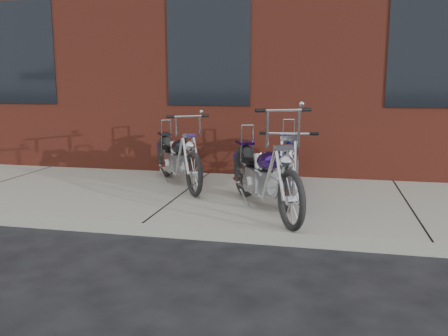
# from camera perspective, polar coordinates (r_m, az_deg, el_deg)

# --- Properties ---
(ground) EXTENTS (120.00, 120.00, 0.00)m
(ground) POSITION_cam_1_polar(r_m,az_deg,el_deg) (5.38, -9.71, -8.08)
(ground) COLOR #2E2E31
(ground) RESTS_ON ground
(sidewalk) EXTENTS (22.00, 3.00, 0.15)m
(sidewalk) POSITION_cam_1_polar(r_m,az_deg,el_deg) (6.72, -4.94, -3.60)
(sidewalk) COLOR #A59F92
(sidewalk) RESTS_ON ground
(chopper_purple) EXTENTS (1.14, 2.04, 1.26)m
(chopper_purple) POSITION_cam_1_polar(r_m,az_deg,el_deg) (5.73, 4.77, -1.10)
(chopper_purple) COLOR black
(chopper_purple) RESTS_ON sidewalk
(chopper_blue) EXTENTS (0.56, 2.28, 0.99)m
(chopper_blue) POSITION_cam_1_polar(r_m,az_deg,el_deg) (6.52, 7.71, 0.28)
(chopper_blue) COLOR black
(chopper_blue) RESTS_ON sidewalk
(chopper_third) EXTENTS (1.29, 1.84, 1.09)m
(chopper_third) POSITION_cam_1_polar(r_m,az_deg,el_deg) (7.16, -5.64, 1.04)
(chopper_third) COLOR black
(chopper_third) RESTS_ON sidewalk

